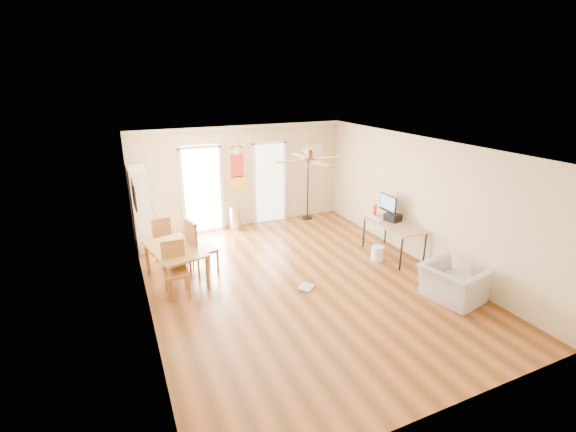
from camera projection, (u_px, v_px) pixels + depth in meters
name	position (u px, v px, depth m)	size (l,w,h in m)	color
floor	(301.00, 282.00, 7.68)	(7.00, 7.00, 0.00)	brown
ceiling	(302.00, 147.00, 6.82)	(5.50, 7.00, 0.00)	silver
wall_back	(242.00, 177.00, 10.26)	(5.50, 0.04, 2.60)	beige
wall_front	(446.00, 319.00, 4.23)	(5.50, 0.04, 2.60)	beige
wall_left	(142.00, 242.00, 6.19)	(0.04, 7.00, 2.60)	beige
wall_right	(420.00, 200.00, 8.31)	(0.04, 7.00, 2.60)	beige
crown_molding	(302.00, 149.00, 6.83)	(5.50, 7.00, 0.08)	white
kitchen_doorway	(202.00, 191.00, 9.93)	(0.90, 0.10, 2.10)	white
bathroom_doorway	(269.00, 183.00, 10.62)	(0.80, 0.10, 2.10)	white
wall_decal	(237.00, 168.00, 10.11)	(0.46, 0.03, 1.10)	red
ac_grille	(314.00, 155.00, 10.90)	(0.50, 0.04, 0.60)	white
framed_poster	(134.00, 194.00, 7.27)	(0.04, 0.66, 0.48)	black
ceiling_fan	(310.00, 160.00, 6.62)	(1.24, 1.24, 0.20)	#593819
bookshelf	(141.00, 208.00, 8.98)	(0.38, 0.84, 1.88)	silver
dining_table	(176.00, 264.00, 7.61)	(0.83, 1.38, 0.69)	#AB7237
dining_chair_right_a	(197.00, 240.00, 8.41)	(0.38, 0.38, 0.93)	#9A6531
dining_chair_right_b	(203.00, 247.00, 7.85)	(0.47, 0.47, 1.14)	#A36534
dining_chair_near	(176.00, 271.00, 7.03)	(0.41, 0.41, 1.00)	#A77035
dining_chair_far	(160.00, 237.00, 8.54)	(0.39, 0.39, 0.96)	#A06533
trash_can	(235.00, 218.00, 10.22)	(0.28, 0.28, 0.61)	silver
torchiere_lamp	(308.00, 185.00, 10.82)	(0.36, 0.36, 1.91)	black
computer_desk	(393.00, 240.00, 8.69)	(0.69, 1.38, 0.74)	#A57E59
imac	(388.00, 206.00, 8.88)	(0.08, 0.56, 0.52)	black
keyboard	(375.00, 218.00, 8.91)	(0.14, 0.44, 0.02)	silver
printer	(393.00, 217.00, 8.73)	(0.27, 0.31, 0.16)	black
orange_bottle	(375.00, 210.00, 9.06)	(0.09, 0.09, 0.26)	#D94113
wastebasket_a	(378.00, 253.00, 8.55)	(0.27, 0.27, 0.31)	white
wastebasket_b	(429.00, 282.00, 7.38)	(0.24, 0.24, 0.28)	white
floor_cloth	(306.00, 288.00, 7.42)	(0.30, 0.23, 0.04)	gray
armchair	(453.00, 283.00, 6.97)	(0.97, 0.85, 0.63)	#ADADA8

